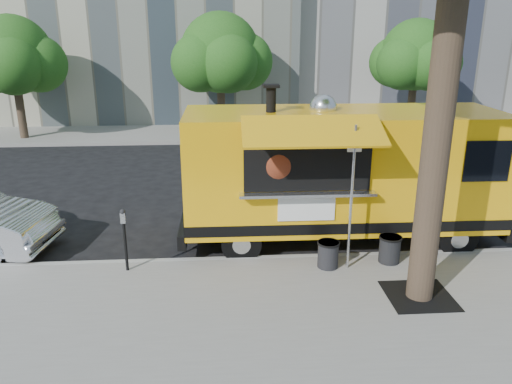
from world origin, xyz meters
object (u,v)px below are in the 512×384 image
(trash_bin_right, at_px, (390,248))
(food_truck, at_px, (340,171))
(far_tree_b, at_px, (220,53))
(sign_post, at_px, (352,190))
(trash_bin_left, at_px, (328,254))
(far_tree_a, at_px, (13,55))
(far_tree_c, at_px, (416,55))
(parking_meter, at_px, (124,233))

(trash_bin_right, bearing_deg, food_truck, 117.61)
(far_tree_b, xyz_separation_m, sign_post, (2.55, -14.25, -1.98))
(food_truck, bearing_deg, trash_bin_left, -108.20)
(far_tree_a, bearing_deg, trash_bin_left, -51.04)
(trash_bin_left, bearing_deg, far_tree_c, 63.75)
(trash_bin_right, bearing_deg, trash_bin_left, -173.88)
(far_tree_a, relative_size, trash_bin_left, 9.57)
(trash_bin_right, bearing_deg, sign_post, -167.82)
(far_tree_c, bearing_deg, trash_bin_left, -116.25)
(trash_bin_right, bearing_deg, far_tree_c, 68.20)
(parking_meter, bearing_deg, food_truck, 17.87)
(parking_meter, bearing_deg, trash_bin_right, 0.06)
(parking_meter, distance_m, trash_bin_left, 4.19)
(far_tree_a, bearing_deg, food_truck, -46.01)
(sign_post, distance_m, parking_meter, 4.64)
(far_tree_c, relative_size, parking_meter, 3.90)
(parking_meter, relative_size, trash_bin_left, 2.38)
(sign_post, relative_size, trash_bin_right, 5.18)
(parking_meter, xyz_separation_m, food_truck, (4.71, 1.52, 0.76))
(far_tree_c, relative_size, trash_bin_right, 8.99)
(far_tree_c, distance_m, trash_bin_left, 15.83)
(far_tree_c, bearing_deg, far_tree_a, -179.68)
(far_tree_c, relative_size, sign_post, 1.74)
(food_truck, bearing_deg, trash_bin_right, -61.92)
(sign_post, relative_size, food_truck, 0.40)
(far_tree_a, xyz_separation_m, far_tree_b, (9.00, 0.40, 0.06))
(far_tree_b, height_order, trash_bin_left, far_tree_b)
(far_tree_b, xyz_separation_m, trash_bin_right, (3.50, -14.04, -3.37))
(far_tree_b, height_order, trash_bin_right, far_tree_b)
(trash_bin_left, bearing_deg, far_tree_a, 128.96)
(far_tree_a, relative_size, far_tree_b, 0.97)
(parking_meter, relative_size, food_truck, 0.18)
(far_tree_a, relative_size, sign_post, 1.79)
(food_truck, height_order, trash_bin_left, food_truck)
(far_tree_a, bearing_deg, far_tree_b, 2.54)
(sign_post, bearing_deg, far_tree_c, 65.19)
(far_tree_b, height_order, far_tree_c, far_tree_b)
(far_tree_b, distance_m, food_truck, 12.99)
(far_tree_c, height_order, sign_post, far_tree_c)
(parking_meter, height_order, trash_bin_right, parking_meter)
(food_truck, distance_m, trash_bin_right, 2.14)
(sign_post, height_order, food_truck, food_truck)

